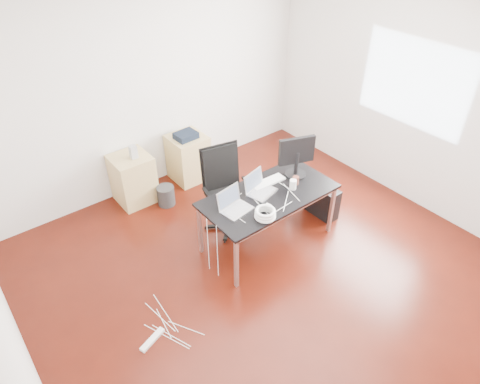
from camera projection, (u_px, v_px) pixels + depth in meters
room_shell at (278, 171)px, 4.12m from camera, size 5.00×5.00×5.00m
desk at (269, 198)px, 4.98m from camera, size 1.60×0.80×0.73m
office_chair at (226, 186)px, 5.29m from camera, size 0.56×0.58×1.08m
filing_cabinet_left at (133, 179)px, 5.86m from camera, size 0.50×0.50×0.70m
filing_cabinet_right at (188, 158)px, 6.31m from camera, size 0.50×0.50×0.70m
pc_tower at (322, 201)px, 5.68m from camera, size 0.21×0.45×0.44m
wastebasket at (166, 196)px, 5.90m from camera, size 0.27×0.27×0.28m
power_strip at (152, 340)px, 4.21m from camera, size 0.30×0.16×0.04m
laptop_left at (234, 205)px, 4.69m from camera, size 0.36×0.30×0.23m
laptop_right at (259, 188)px, 4.95m from camera, size 0.38×0.33×0.23m
monitor at (296, 155)px, 5.11m from camera, size 0.44×0.26×0.51m
keyboard at (268, 182)px, 5.12m from camera, size 0.45×0.16×0.02m
cup_white at (293, 184)px, 5.00m from camera, size 0.08×0.08×0.12m
cup_brown at (296, 180)px, 5.08m from camera, size 0.09×0.09×0.10m
cable_coil at (265, 214)px, 4.58m from camera, size 0.24×0.24×0.11m
power_adapter at (267, 206)px, 4.74m from camera, size 0.08×0.08×0.03m
speaker at (133, 152)px, 5.59m from camera, size 0.09×0.08×0.18m
navy_garment at (186, 136)px, 6.04m from camera, size 0.31×0.26×0.09m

